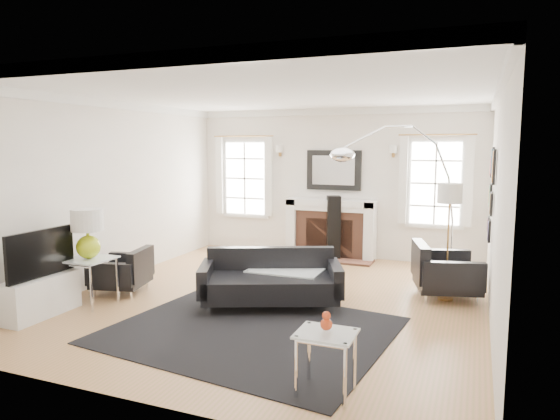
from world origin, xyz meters
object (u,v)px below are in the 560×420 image
at_px(armchair_left, 125,272).
at_px(gourd_lamp, 88,230).
at_px(sofa, 271,281).
at_px(arc_floor_lamp, 400,197).
at_px(armchair_right, 442,273).
at_px(fireplace, 331,229).
at_px(coffee_table, 291,269).

height_order(armchair_left, gourd_lamp, gourd_lamp).
relative_size(armchair_left, gourd_lamp, 1.39).
height_order(sofa, arc_floor_lamp, arc_floor_lamp).
height_order(armchair_left, arc_floor_lamp, arc_floor_lamp).
height_order(armchair_right, gourd_lamp, gourd_lamp).
bearing_deg(fireplace, gourd_lamp, -119.39).
distance_m(gourd_lamp, arc_floor_lamp, 4.44).
bearing_deg(armchair_left, arc_floor_lamp, 27.09).
distance_m(fireplace, coffee_table, 2.61).
height_order(fireplace, armchair_right, fireplace).
xyz_separation_m(sofa, coffee_table, (0.12, 0.43, 0.08)).
height_order(armchair_left, coffee_table, armchair_left).
distance_m(armchair_left, coffee_table, 2.41).
distance_m(sofa, armchair_left, 2.21).
bearing_deg(armchair_right, coffee_table, -158.91).
xyz_separation_m(sofa, arc_floor_lamp, (1.42, 1.61, 1.03)).
bearing_deg(arc_floor_lamp, coffee_table, -137.89).
xyz_separation_m(armchair_right, arc_floor_lamp, (-0.67, 0.42, 1.00)).
height_order(sofa, coffee_table, sofa).
distance_m(sofa, gourd_lamp, 2.50).
bearing_deg(armchair_left, sofa, 6.18).
bearing_deg(gourd_lamp, arc_floor_lamp, 34.07).
relative_size(sofa, coffee_table, 2.04).
bearing_deg(armchair_right, arc_floor_lamp, 148.01).
bearing_deg(armchair_right, gourd_lamp, -154.56).
bearing_deg(armchair_left, fireplace, 56.74).
bearing_deg(coffee_table, armchair_right, 21.09).
bearing_deg(armchair_left, armchair_right, 18.48).
distance_m(fireplace, arc_floor_lamp, 2.20).
bearing_deg(arc_floor_lamp, armchair_left, -152.91).
relative_size(armchair_right, arc_floor_lamp, 0.44).
bearing_deg(coffee_table, fireplace, 93.61).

